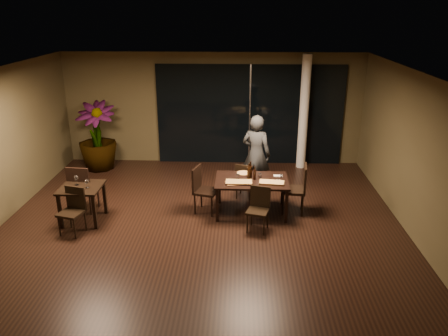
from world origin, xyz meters
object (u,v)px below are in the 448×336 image
side_table (82,192)px  chair_main_right (298,186)px  bottle_c (250,170)px  bottle_b (255,173)px  chair_side_near (73,208)px  chair_main_far (245,179)px  potted_plant (97,136)px  main_table (252,183)px  chair_main_near (259,206)px  chair_main_left (202,187)px  bottle_a (249,171)px  chair_side_far (82,187)px  diner (256,154)px

side_table → chair_main_right: 4.41m
side_table → bottle_c: (3.37, 0.63, 0.30)m
bottle_b → side_table: bearing=-171.5°
side_table → chair_main_right: chair_main_right is taller
chair_side_near → bottle_c: size_ratio=2.59×
chair_main_far → potted_plant: (-3.87, 1.79, 0.43)m
main_table → side_table: same height
main_table → chair_main_near: size_ratio=1.75×
chair_main_near → potted_plant: size_ratio=0.48×
chair_main_left → bottle_a: (0.97, 0.03, 0.36)m
side_table → chair_side_near: bearing=-92.4°
chair_main_right → chair_side_far: 4.51m
potted_plant → main_table: bearing=-32.0°
diner → potted_plant: diner is taller
chair_main_far → diner: size_ratio=0.46×
chair_main_right → bottle_a: size_ratio=3.26×
chair_main_left → bottle_c: bottle_c is taller
side_table → bottle_c: bottle_c is taller
bottle_c → chair_main_left: bearing=-174.0°
chair_main_right → potted_plant: bearing=-109.5°
chair_side_near → chair_main_left: bearing=37.9°
chair_side_near → bottle_c: (3.39, 1.09, 0.42)m
side_table → chair_main_left: (2.37, 0.52, -0.07)m
bottle_c → diner: bearing=81.5°
chair_side_far → bottle_a: size_ratio=3.23×
chair_main_near → chair_side_far: size_ratio=0.82×
main_table → chair_main_right: bearing=3.7°
chair_main_right → main_table: bearing=-79.7°
chair_main_near → potted_plant: potted_plant is taller
chair_main_near → chair_side_near: 3.56m
diner → bottle_a: size_ratio=5.70×
main_table → chair_main_left: (-1.03, 0.02, -0.12)m
diner → bottle_a: 1.10m
chair_main_far → chair_main_right: size_ratio=0.80×
side_table → potted_plant: bearing=101.5°
chair_main_near → chair_side_near: (-3.55, -0.26, 0.02)m
chair_main_far → chair_main_right: chair_main_right is taller
chair_side_far → potted_plant: (-0.47, 2.62, 0.32)m
chair_main_far → chair_side_near: (-3.28, -1.68, 0.03)m
chair_side_near → potted_plant: (-0.59, 3.47, 0.40)m
chair_main_far → potted_plant: potted_plant is taller
chair_side_near → bottle_c: bottle_c is taller
chair_main_far → diner: bearing=-105.1°
chair_side_near → chair_main_near: bearing=19.7°
bottle_a → bottle_b: bottle_a is taller
bottle_a → chair_main_left: bearing=-178.1°
potted_plant → chair_main_left: bearing=-39.8°
main_table → chair_main_left: chair_main_left is taller
side_table → bottle_b: size_ratio=2.90×
chair_main_right → chair_main_left: bearing=-82.2°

